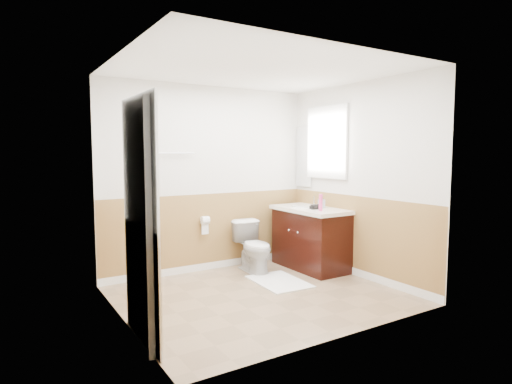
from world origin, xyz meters
TOP-DOWN VIEW (x-y plane):
  - floor at (0.00, 0.00)m, footprint 3.00×3.00m
  - ceiling at (0.00, 0.00)m, footprint 3.00×3.00m
  - wall_back at (0.00, 1.30)m, footprint 3.00×0.00m
  - wall_front at (0.00, -1.30)m, footprint 3.00×0.00m
  - wall_left at (-1.50, 0.00)m, footprint 0.00×3.00m
  - wall_right at (1.50, 0.00)m, footprint 0.00×3.00m
  - wainscot_back at (0.00, 1.29)m, footprint 3.00×0.00m
  - wainscot_front at (0.00, -1.29)m, footprint 3.00×0.00m
  - wainscot_left at (-1.49, 0.00)m, footprint 0.00×2.60m
  - wainscot_right at (1.49, 0.00)m, footprint 0.00×2.60m
  - toilet at (0.46, 0.87)m, footprint 0.42×0.69m
  - bath_mat at (0.46, 0.28)m, footprint 0.60×0.83m
  - vanity_cabinet at (1.21, 0.60)m, footprint 0.55×1.10m
  - vanity_knob_left at (0.91, 0.50)m, footprint 0.03×0.03m
  - vanity_knob_right at (0.91, 0.70)m, footprint 0.03×0.03m
  - countertop at (1.20, 0.60)m, footprint 0.60×1.15m
  - sink_basin at (1.21, 0.75)m, footprint 0.36×0.36m
  - faucet at (1.39, 0.75)m, footprint 0.02×0.02m
  - lotion_bottle at (1.11, 0.28)m, footprint 0.05×0.05m
  - soap_dispenser at (1.33, 0.52)m, footprint 0.10×0.10m
  - hair_dryer_body at (1.16, 0.44)m, footprint 0.14×0.07m
  - hair_dryer_handle at (1.13, 0.52)m, footprint 0.03×0.03m
  - mirror_panel at (1.48, 1.10)m, footprint 0.02×0.35m
  - window_frame at (1.47, 0.59)m, footprint 0.04×0.80m
  - window_glass at (1.49, 0.59)m, footprint 0.01×0.70m
  - door at (-1.40, -0.45)m, footprint 0.29×0.78m
  - door_frame at (-1.48, -0.45)m, footprint 0.02×0.92m
  - door_knob at (-1.34, -0.12)m, footprint 0.06×0.06m
  - towel_bar at (-0.55, 1.25)m, footprint 0.62×0.02m
  - tp_holder_bar at (-0.10, 1.23)m, footprint 0.14×0.02m
  - tp_roll at (-0.10, 1.23)m, footprint 0.10×0.11m
  - tp_sheet at (-0.10, 1.23)m, footprint 0.10×0.01m

SIDE VIEW (x-z plane):
  - floor at x=0.00m, z-range 0.00..0.00m
  - bath_mat at x=0.46m, z-range 0.00..0.02m
  - toilet at x=0.46m, z-range 0.00..0.68m
  - vanity_cabinet at x=1.21m, z-range 0.00..0.80m
  - wainscot_back at x=0.00m, z-range -1.00..2.00m
  - wainscot_front at x=0.00m, z-range -1.00..2.00m
  - wainscot_left at x=-1.49m, z-range -0.80..1.80m
  - wainscot_right at x=1.49m, z-range -0.80..1.80m
  - vanity_knob_left at x=0.91m, z-range 0.53..0.57m
  - vanity_knob_right at x=0.91m, z-range 0.53..0.57m
  - tp_sheet at x=-0.10m, z-range 0.51..0.67m
  - tp_holder_bar at x=-0.10m, z-range 0.69..0.71m
  - tp_roll at x=-0.10m, z-range 0.64..0.76m
  - countertop at x=1.20m, z-range 0.80..0.85m
  - hair_dryer_handle at x=1.13m, z-range 0.82..0.89m
  - sink_basin at x=1.21m, z-range 0.85..0.87m
  - hair_dryer_body at x=1.16m, z-range 0.85..0.92m
  - faucet at x=1.39m, z-range 0.85..0.99m
  - soap_dispenser at x=1.33m, z-range 0.85..1.02m
  - door_knob at x=-1.34m, z-range 0.92..0.98m
  - lotion_bottle at x=1.11m, z-range 0.85..1.07m
  - door at x=-1.40m, z-range 0.00..2.04m
  - door_frame at x=-1.48m, z-range -0.02..2.08m
  - wall_back at x=0.00m, z-range -0.25..2.75m
  - wall_front at x=0.00m, z-range -0.25..2.75m
  - wall_left at x=-1.50m, z-range -0.25..2.75m
  - wall_right at x=1.50m, z-range -0.25..2.75m
  - mirror_panel at x=1.48m, z-range 1.10..2.00m
  - towel_bar at x=-0.55m, z-range 1.59..1.61m
  - window_frame at x=1.47m, z-range 1.25..2.25m
  - window_glass at x=1.49m, z-range 1.30..2.20m
  - ceiling at x=0.00m, z-range 2.50..2.50m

